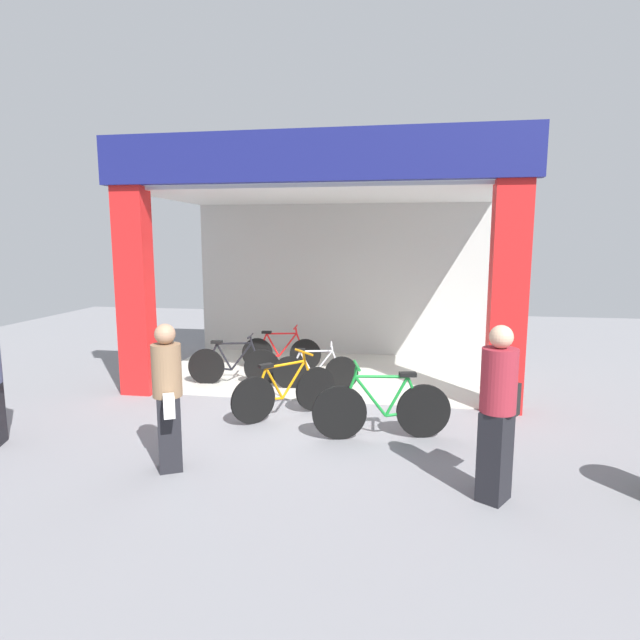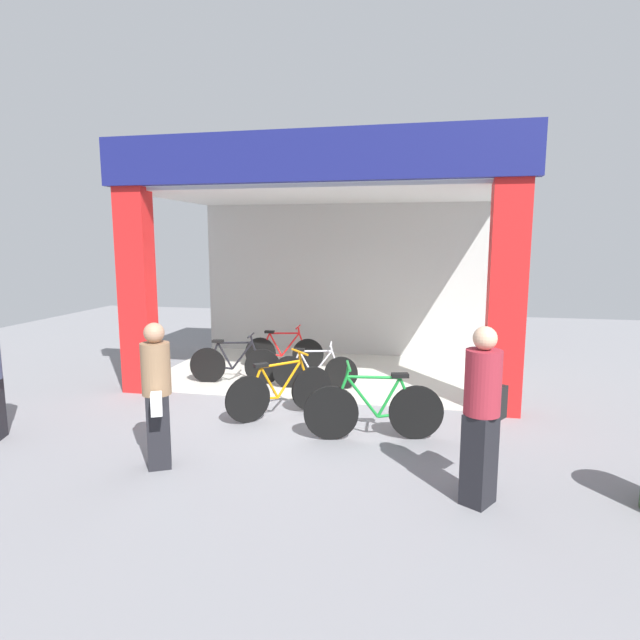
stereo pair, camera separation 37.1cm
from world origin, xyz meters
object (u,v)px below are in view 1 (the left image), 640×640
(bicycle_inside_1, at_px, (234,365))
(bicycle_parked_1, at_px, (382,409))
(bicycle_inside_0, at_px, (281,352))
(bicycle_parked_0, at_px, (285,392))
(pedestrian_2, at_px, (168,396))
(bicycle_inside_2, at_px, (315,371))
(pedestrian_0, at_px, (498,411))

(bicycle_inside_1, height_order, bicycle_parked_1, bicycle_parked_1)
(bicycle_inside_0, height_order, bicycle_inside_1, bicycle_inside_1)
(bicycle_parked_0, xyz_separation_m, pedestrian_2, (-0.85, -1.87, 0.46))
(bicycle_inside_2, height_order, pedestrian_2, pedestrian_2)
(pedestrian_0, bearing_deg, bicycle_inside_0, 124.83)
(pedestrian_2, bearing_deg, bicycle_parked_1, 29.73)
(bicycle_parked_1, xyz_separation_m, pedestrian_2, (-2.24, -1.28, 0.44))
(bicycle_inside_1, relative_size, pedestrian_2, 0.99)
(bicycle_inside_0, height_order, bicycle_parked_1, bicycle_parked_1)
(bicycle_parked_0, bearing_deg, bicycle_inside_2, 82.61)
(bicycle_inside_1, height_order, bicycle_inside_2, bicycle_inside_1)
(bicycle_parked_0, relative_size, bicycle_parked_1, 0.72)
(bicycle_inside_1, xyz_separation_m, bicycle_inside_2, (1.44, -0.03, -0.04))
(bicycle_inside_0, bearing_deg, bicycle_parked_1, -57.29)
(bicycle_parked_0, xyz_separation_m, bicycle_parked_1, (1.39, -0.60, 0.02))
(bicycle_inside_2, bearing_deg, bicycle_inside_1, 178.63)
(bicycle_inside_1, distance_m, bicycle_parked_0, 1.93)
(bicycle_parked_0, bearing_deg, pedestrian_2, -114.37)
(bicycle_parked_0, distance_m, bicycle_parked_1, 1.51)
(bicycle_inside_0, height_order, bicycle_inside_2, bicycle_inside_0)
(pedestrian_2, bearing_deg, pedestrian_0, -1.93)
(bicycle_inside_0, bearing_deg, pedestrian_2, -91.83)
(bicycle_inside_0, distance_m, bicycle_inside_2, 1.52)
(bicycle_inside_1, height_order, pedestrian_0, pedestrian_0)
(bicycle_parked_1, distance_m, pedestrian_0, 1.87)
(pedestrian_2, bearing_deg, bicycle_inside_0, 88.17)
(bicycle_parked_1, bearing_deg, bicycle_inside_0, 122.71)
(pedestrian_2, bearing_deg, bicycle_parked_0, 65.63)
(bicycle_inside_0, relative_size, bicycle_inside_1, 0.97)
(pedestrian_0, relative_size, pedestrian_2, 1.06)
(bicycle_inside_1, xyz_separation_m, pedestrian_0, (3.78, -3.45, 0.53))
(bicycle_inside_0, xyz_separation_m, bicycle_inside_1, (-0.55, -1.20, 0.01))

